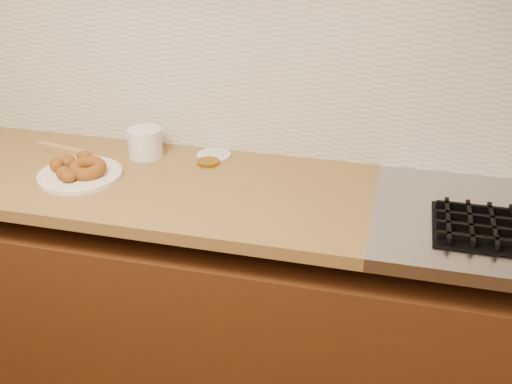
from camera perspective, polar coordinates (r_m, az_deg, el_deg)
wall_back at (r=2.05m, az=-1.60°, el=15.83°), size 4.00×0.02×2.70m
base_cabinet at (r=2.19m, az=-3.51°, el=-11.48°), size 3.60×0.60×0.77m
butcher_block at (r=2.20m, az=-20.29°, el=1.99°), size 2.30×0.62×0.04m
backsplash at (r=2.07m, az=-1.64°, el=11.69°), size 3.60×0.02×0.60m
donut_plate at (r=2.04m, az=-16.40°, el=1.58°), size 0.27×0.27×0.02m
ring_donut at (r=2.01m, az=-15.77°, el=2.21°), size 0.16×0.17×0.05m
fried_dough_chunks at (r=2.05m, az=-17.45°, el=2.41°), size 0.14×0.20×0.05m
plastic_tub at (r=2.14m, az=-10.53°, el=4.66°), size 0.16×0.16×0.10m
tub_lid at (r=2.12m, az=-4.03°, el=3.54°), size 0.14×0.14×0.01m
brass_jar_lid at (r=2.06m, az=-4.57°, el=2.85°), size 0.09×0.09×0.01m
wooden_utensil at (r=2.28m, az=-18.16°, el=4.00°), size 0.21×0.07×0.02m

